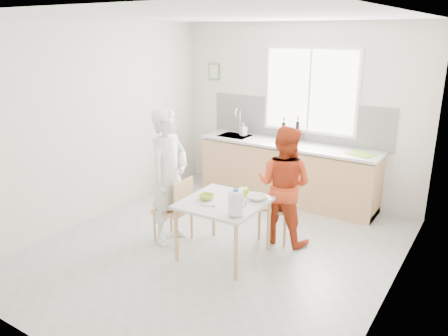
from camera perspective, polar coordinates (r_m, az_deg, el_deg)
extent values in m
plane|color=#B7B7B2|center=(5.47, -0.92, -10.39)|extent=(4.50, 4.50, 0.00)
plane|color=silver|center=(6.93, 9.54, 7.18)|extent=(4.00, 0.00, 4.00)
plane|color=silver|center=(3.45, -22.45, -4.37)|extent=(4.00, 0.00, 4.00)
plane|color=silver|center=(6.30, -16.34, 5.71)|extent=(0.00, 4.50, 4.50)
plane|color=silver|center=(4.25, 22.00, -0.33)|extent=(0.00, 4.50, 4.50)
plane|color=white|center=(4.84, -1.08, 19.16)|extent=(4.50, 4.50, 0.00)
cube|color=white|center=(6.78, 11.21, 9.87)|extent=(1.50, 0.03, 1.30)
cube|color=white|center=(6.77, 11.14, 9.86)|extent=(1.40, 0.02, 1.20)
cube|color=white|center=(6.76, 11.13, 9.85)|extent=(0.03, 0.03, 1.20)
cube|color=white|center=(6.94, 9.46, 6.15)|extent=(3.00, 0.02, 0.65)
cube|color=#5D9644|center=(7.59, -1.30, 12.48)|extent=(0.22, 0.02, 0.28)
cube|color=beige|center=(7.58, -1.35, 12.47)|extent=(0.16, 0.01, 0.22)
cube|color=tan|center=(6.88, 8.15, -0.73)|extent=(2.80, 0.60, 0.86)
cube|color=#3F3326|center=(7.01, 8.02, -3.68)|extent=(2.80, 0.54, 0.10)
cube|color=silver|center=(6.75, 8.32, 3.06)|extent=(2.84, 0.64, 0.04)
cube|color=#A5A5AA|center=(7.19, 1.44, 4.15)|extent=(0.50, 0.40, 0.03)
cylinder|color=silver|center=(7.28, 2.11, 5.89)|extent=(0.02, 0.02, 0.36)
torus|color=silver|center=(7.18, 1.84, 7.20)|extent=(0.02, 0.18, 0.18)
cube|color=silver|center=(5.03, -0.06, -4.56)|extent=(0.92, 0.92, 0.04)
cylinder|color=tan|center=(5.08, -6.25, -8.77)|extent=(0.04, 0.04, 0.64)
cylinder|color=tan|center=(5.66, -1.36, -5.82)|extent=(0.04, 0.04, 0.64)
cylinder|color=tan|center=(4.69, 1.54, -11.05)|extent=(0.04, 0.04, 0.64)
cylinder|color=tan|center=(5.31, 5.85, -7.55)|extent=(0.04, 0.04, 0.64)
cube|color=tan|center=(5.53, -6.72, -5.46)|extent=(0.40, 0.40, 0.04)
cube|color=tan|center=(5.34, -5.32, -3.66)|extent=(0.04, 0.37, 0.41)
cylinder|color=tan|center=(5.83, -6.92, -6.55)|extent=(0.03, 0.03, 0.40)
cylinder|color=tan|center=(5.59, -9.05, -7.69)|extent=(0.03, 0.03, 0.40)
cylinder|color=tan|center=(5.64, -4.25, -7.30)|extent=(0.03, 0.03, 0.40)
cylinder|color=tan|center=(5.40, -6.33, -8.53)|extent=(0.03, 0.03, 0.40)
cube|color=tan|center=(5.58, 7.10, -4.98)|extent=(0.42, 0.42, 0.04)
cube|color=tan|center=(5.65, 7.98, -2.16)|extent=(0.39, 0.04, 0.43)
cylinder|color=tan|center=(5.59, 4.60, -7.40)|extent=(0.04, 0.04, 0.42)
cylinder|color=tan|center=(5.46, 7.92, -8.17)|extent=(0.04, 0.04, 0.42)
cylinder|color=tan|center=(5.88, 6.17, -6.16)|extent=(0.04, 0.04, 0.42)
cylinder|color=tan|center=(5.75, 9.35, -6.85)|extent=(0.04, 0.04, 0.42)
imported|color=white|center=(5.39, -7.18, -1.16)|extent=(0.42, 0.63, 1.69)
imported|color=#BE3917|center=(5.42, 7.81, -2.23)|extent=(0.74, 0.58, 1.49)
imported|color=#94BA2A|center=(5.07, -2.28, -3.82)|extent=(0.18, 0.18, 0.06)
imported|color=white|center=(5.08, 4.32, -3.84)|extent=(0.22, 0.22, 0.05)
cylinder|color=white|center=(4.59, 1.51, -4.53)|extent=(0.16, 0.16, 0.25)
cylinder|color=blue|center=(4.54, 1.53, -2.92)|extent=(0.05, 0.05, 0.03)
torus|color=white|center=(4.54, 2.37, -4.48)|extent=(0.12, 0.03, 0.12)
cube|color=#A8CF2F|center=(5.18, 2.52, -3.14)|extent=(0.10, 0.10, 0.09)
cylinder|color=#A5A5AA|center=(4.88, -2.22, -4.89)|extent=(0.15, 0.07, 0.01)
cube|color=#72BC2B|center=(6.34, 17.45, 1.73)|extent=(0.41, 0.35, 0.01)
cylinder|color=black|center=(6.83, 9.56, 4.71)|extent=(0.07, 0.07, 0.32)
cylinder|color=black|center=(6.86, 7.77, 4.77)|extent=(0.07, 0.07, 0.30)
cylinder|color=#975C21|center=(6.85, 8.33, 4.13)|extent=(0.06, 0.06, 0.16)
imported|color=#999999|center=(7.17, 2.55, 5.09)|extent=(0.12, 0.12, 0.21)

